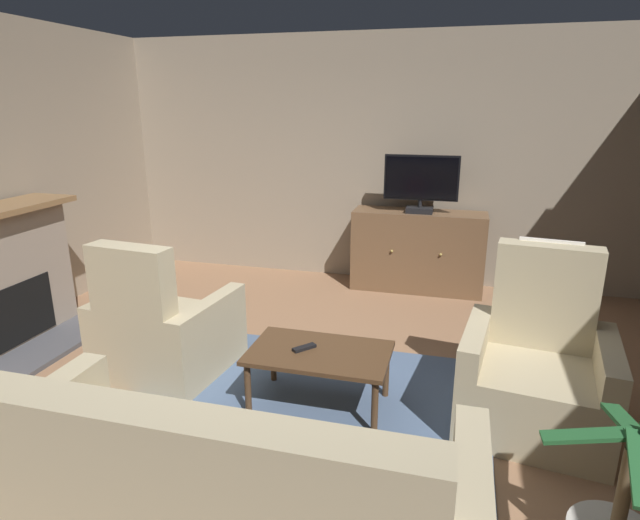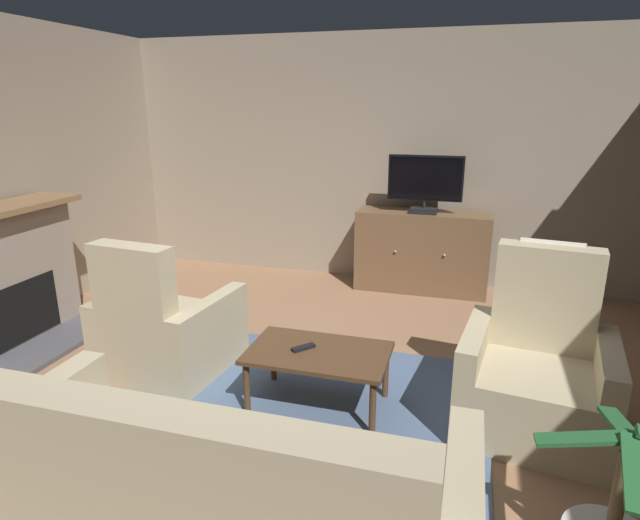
{
  "view_description": "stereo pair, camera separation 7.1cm",
  "coord_description": "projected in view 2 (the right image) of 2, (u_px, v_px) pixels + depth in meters",
  "views": [
    {
      "loc": [
        0.99,
        -3.04,
        2.04
      ],
      "look_at": [
        0.06,
        0.43,
        0.97
      ],
      "focal_mm": 29.48,
      "sensor_mm": 36.0,
      "label": 1
    },
    {
      "loc": [
        1.06,
        -3.02,
        2.04
      ],
      "look_at": [
        0.06,
        0.43,
        0.97
      ],
      "focal_mm": 29.48,
      "sensor_mm": 36.0,
      "label": 2
    }
  ],
  "objects": [
    {
      "name": "fireplace",
      "position": [
        3.0,
        282.0,
        4.47
      ],
      "size": [
        0.83,
        1.58,
        1.22
      ],
      "color": "#4C4C51",
      "rests_on": "ground_plane"
    },
    {
      "name": "coffee_table",
      "position": [
        318.0,
        357.0,
        3.58
      ],
      "size": [
        0.96,
        0.59,
        0.43
      ],
      "color": "#4C331E",
      "rests_on": "ground_plane"
    },
    {
      "name": "wall_back",
      "position": [
        379.0,
        161.0,
        6.06
      ],
      "size": [
        6.59,
        0.1,
        2.8
      ],
      "primitive_type": "cube",
      "color": "gray",
      "rests_on": "ground_plane"
    },
    {
      "name": "sofa_floral",
      "position": [
        219.0,
        501.0,
        2.37
      ],
      "size": [
        2.24,
        0.94,
        0.96
      ],
      "color": "tan",
      "rests_on": "ground_plane"
    },
    {
      "name": "rug_central",
      "position": [
        306.0,
        402.0,
        3.72
      ],
      "size": [
        2.5,
        1.89,
        0.01
      ],
      "primitive_type": "cube",
      "color": "slate",
      "rests_on": "ground_plane"
    },
    {
      "name": "ground_plane",
      "position": [
        295.0,
        412.0,
        3.65
      ],
      "size": [
        6.59,
        6.63,
        0.04
      ],
      "primitive_type": "cube",
      "color": "#936B4C"
    },
    {
      "name": "tv_cabinet",
      "position": [
        422.0,
        253.0,
        5.87
      ],
      "size": [
        1.45,
        0.48,
        0.9
      ],
      "color": "#4A3523",
      "rests_on": "ground_plane"
    },
    {
      "name": "armchair_by_fireplace",
      "position": [
        166.0,
        331.0,
        4.09
      ],
      "size": [
        0.96,
        0.99,
        1.1
      ],
      "color": "tan",
      "rests_on": "ground_plane"
    },
    {
      "name": "tv_remote",
      "position": [
        303.0,
        348.0,
        3.59
      ],
      "size": [
        0.15,
        0.16,
        0.02
      ],
      "primitive_type": "cube",
      "rotation": [
        0.0,
        0.0,
        4.0
      ],
      "color": "black",
      "rests_on": "coffee_table"
    },
    {
      "name": "television",
      "position": [
        425.0,
        183.0,
        5.59
      ],
      "size": [
        0.79,
        0.2,
        0.62
      ],
      "color": "black",
      "rests_on": "tv_cabinet"
    },
    {
      "name": "armchair_in_far_corner",
      "position": [
        536.0,
        376.0,
        3.36
      ],
      "size": [
        1.01,
        0.93,
        1.18
      ],
      "color": "tan",
      "rests_on": "ground_plane"
    }
  ]
}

